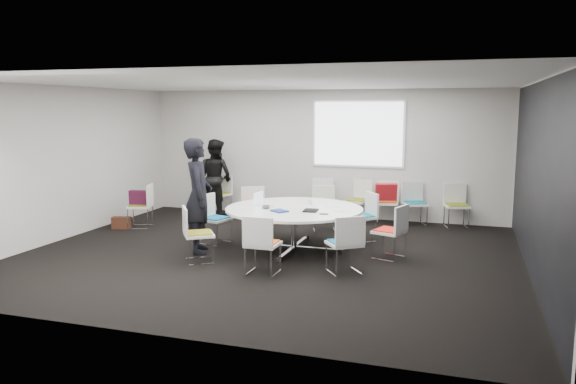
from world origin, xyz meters
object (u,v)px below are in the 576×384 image
(chair_ring_g, at_px, (263,256))
(brown_bag, at_px, (121,223))
(chair_ring_c, at_px, (324,217))
(chair_back_a, at_px, (323,207))
(chair_person_back, at_px, (219,201))
(laptop, at_px, (268,207))
(person_back, at_px, (216,177))
(chair_ring_f, at_px, (198,245))
(chair_back_e, at_px, (456,214))
(chair_ring_b, at_px, (362,226))
(chair_spare_left, at_px, (141,214))
(chair_ring_h, at_px, (345,255))
(person_main, at_px, (198,196))
(chair_ring_d, at_px, (255,219))
(chair_back_c, at_px, (387,210))
(cup, at_px, (310,202))
(maroon_bag, at_px, (140,197))
(conference_table, at_px, (294,218))
(chair_ring_a, at_px, (390,242))
(chair_back_b, at_px, (358,209))
(chair_back_d, at_px, (414,212))
(chair_ring_e, at_px, (215,228))

(chair_ring_g, height_order, brown_bag, chair_ring_g)
(chair_ring_c, xyz_separation_m, chair_back_a, (-0.30, 1.09, 0.00))
(chair_person_back, height_order, laptop, chair_person_back)
(chair_back_a, bearing_deg, person_back, -11.44)
(chair_ring_f, xyz_separation_m, chair_back_e, (3.81, 3.92, 0.00))
(chair_ring_c, height_order, person_back, person_back)
(chair_ring_f, distance_m, chair_person_back, 4.13)
(chair_ring_b, distance_m, chair_spare_left, 4.46)
(chair_ring_h, bearing_deg, person_main, 134.49)
(chair_ring_d, xyz_separation_m, chair_ring_g, (1.09, -2.52, 0.00))
(person_main, bearing_deg, chair_back_c, -63.20)
(chair_ring_f, distance_m, laptop, 1.41)
(cup, height_order, maroon_bag, cup)
(person_main, height_order, maroon_bag, person_main)
(person_back, height_order, cup, person_back)
(chair_ring_b, distance_m, chair_ring_h, 2.11)
(conference_table, height_order, chair_ring_a, chair_ring_a)
(chair_ring_a, height_order, person_main, person_main)
(chair_back_b, height_order, chair_back_d, same)
(person_back, bearing_deg, maroon_bag, 82.52)
(chair_ring_f, bearing_deg, chair_ring_b, 101.10)
(chair_ring_g, bearing_deg, cup, 84.81)
(chair_ring_h, height_order, chair_back_e, same)
(chair_ring_g, relative_size, maroon_bag, 2.20)
(chair_ring_e, height_order, maroon_bag, chair_ring_e)
(chair_ring_d, height_order, chair_spare_left, same)
(maroon_bag, bearing_deg, chair_ring_g, -33.12)
(cup, bearing_deg, chair_back_a, 98.36)
(maroon_bag, bearing_deg, chair_ring_h, -22.06)
(chair_ring_f, distance_m, chair_spare_left, 3.00)
(chair_ring_a, bearing_deg, chair_back_e, 0.09)
(chair_ring_e, relative_size, cup, 9.78)
(chair_ring_f, height_order, cup, chair_ring_f)
(conference_table, distance_m, cup, 0.49)
(chair_back_a, relative_size, chair_back_b, 1.00)
(person_main, bearing_deg, chair_ring_c, -59.98)
(chair_back_b, distance_m, cup, 2.41)
(chair_ring_c, distance_m, chair_ring_f, 3.11)
(chair_ring_c, bearing_deg, laptop, 51.34)
(chair_back_a, height_order, chair_back_d, same)
(chair_ring_f, height_order, chair_back_e, same)
(conference_table, xyz_separation_m, chair_ring_g, (-0.03, -1.48, -0.28))
(chair_ring_b, distance_m, chair_ring_d, 2.09)
(chair_ring_f, height_order, chair_back_c, same)
(conference_table, height_order, chair_ring_e, chair_ring_e)
(chair_ring_g, bearing_deg, chair_ring_d, 113.89)
(chair_ring_a, distance_m, chair_back_b, 2.97)
(chair_back_b, height_order, cup, chair_back_b)
(chair_ring_e, bearing_deg, chair_back_e, 139.30)
(chair_back_d, xyz_separation_m, cup, (-1.60, -2.34, 0.50))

